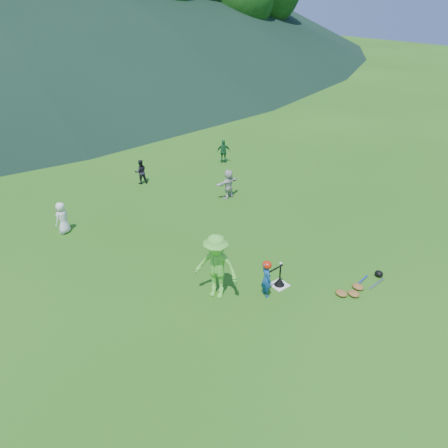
% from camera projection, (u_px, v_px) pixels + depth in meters
% --- Properties ---
extents(ground, '(120.00, 120.00, 0.00)m').
position_uv_depth(ground, '(279.00, 285.00, 12.27)').
color(ground, '#225713').
rests_on(ground, ground).
extents(home_plate, '(0.45, 0.45, 0.02)m').
position_uv_depth(home_plate, '(279.00, 285.00, 12.27)').
color(home_plate, silver).
rests_on(home_plate, ground).
extents(baseball, '(0.08, 0.08, 0.08)m').
position_uv_depth(baseball, '(281.00, 263.00, 11.92)').
color(baseball, white).
rests_on(baseball, batting_tee).
extents(batter_child, '(0.35, 0.44, 1.05)m').
position_uv_depth(batter_child, '(266.00, 279.00, 11.64)').
color(batter_child, '#154991').
rests_on(batter_child, ground).
extents(adult_coach, '(1.19, 1.39, 1.87)m').
position_uv_depth(adult_coach, '(216.00, 267.00, 11.42)').
color(adult_coach, '#58C239').
rests_on(adult_coach, ground).
extents(fielder_a, '(0.64, 0.55, 1.12)m').
position_uv_depth(fielder_a, '(62.00, 218.00, 14.66)').
color(fielder_a, silver).
rests_on(fielder_a, ground).
extents(fielder_b, '(0.60, 0.53, 1.05)m').
position_uv_depth(fielder_b, '(141.00, 172.00, 18.41)').
color(fielder_b, black).
rests_on(fielder_b, ground).
extents(fielder_c, '(0.69, 0.60, 1.12)m').
position_uv_depth(fielder_c, '(224.00, 152.00, 20.59)').
color(fielder_c, '#1A592F').
rests_on(fielder_c, ground).
extents(fielder_d, '(1.11, 0.43, 1.18)m').
position_uv_depth(fielder_d, '(228.00, 184.00, 17.12)').
color(fielder_d, silver).
rests_on(fielder_d, ground).
extents(batting_tee, '(0.30, 0.30, 0.68)m').
position_uv_depth(batting_tee, '(279.00, 281.00, 12.21)').
color(batting_tee, black).
rests_on(batting_tee, home_plate).
extents(batter_gear, '(0.73, 0.26, 0.41)m').
position_uv_depth(batter_gear, '(268.00, 265.00, 11.45)').
color(batter_gear, red).
rests_on(batter_gear, ground).
extents(equipment_pile, '(1.80, 0.56, 0.19)m').
position_uv_depth(equipment_pile, '(358.00, 287.00, 12.10)').
color(equipment_pile, olive).
rests_on(equipment_pile, ground).
extents(outfield_fence, '(70.07, 0.08, 1.33)m').
position_uv_depth(outfield_fence, '(3.00, 94.00, 31.20)').
color(outfield_fence, gray).
rests_on(outfield_fence, ground).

